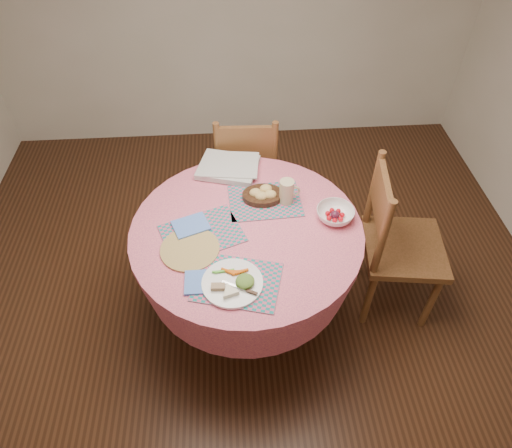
# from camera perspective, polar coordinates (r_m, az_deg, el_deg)

# --- Properties ---
(ground) EXTENTS (4.00, 4.00, 0.00)m
(ground) POSITION_cam_1_polar(r_m,az_deg,el_deg) (3.00, -0.97, -10.56)
(ground) COLOR #331C0F
(ground) RESTS_ON ground
(room_envelope) EXTENTS (4.01, 4.01, 2.71)m
(room_envelope) POSITION_cam_1_polar(r_m,az_deg,el_deg) (1.84, -1.66, 20.75)
(room_envelope) COLOR silver
(room_envelope) RESTS_ON ground
(dining_table) EXTENTS (1.24, 1.24, 0.75)m
(dining_table) POSITION_cam_1_polar(r_m,az_deg,el_deg) (2.55, -1.12, -3.59)
(dining_table) COLOR #E76C78
(dining_table) RESTS_ON ground
(chair_right) EXTENTS (0.51, 0.53, 1.02)m
(chair_right) POSITION_cam_1_polar(r_m,az_deg,el_deg) (2.76, 17.07, -2.15)
(chair_right) COLOR brown
(chair_right) RESTS_ON ground
(chair_back) EXTENTS (0.46, 0.44, 0.95)m
(chair_back) POSITION_cam_1_polar(r_m,az_deg,el_deg) (3.19, -1.20, 6.99)
(chair_back) COLOR brown
(chair_back) RESTS_ON ground
(placemat_front) EXTENTS (0.46, 0.39, 0.01)m
(placemat_front) POSITION_cam_1_polar(r_m,az_deg,el_deg) (2.18, -2.34, -7.23)
(placemat_front) COLOR #14736F
(placemat_front) RESTS_ON dining_table
(placemat_left) EXTENTS (0.48, 0.42, 0.01)m
(placemat_left) POSITION_cam_1_polar(r_m,az_deg,el_deg) (2.40, -6.75, -1.18)
(placemat_left) COLOR #14736F
(placemat_left) RESTS_ON dining_table
(placemat_back) EXTENTS (0.42, 0.32, 0.01)m
(placemat_back) POSITION_cam_1_polar(r_m,az_deg,el_deg) (2.56, 1.13, 2.91)
(placemat_back) COLOR #14736F
(placemat_back) RESTS_ON dining_table
(wicker_trivet) EXTENTS (0.30, 0.30, 0.01)m
(wicker_trivet) POSITION_cam_1_polar(r_m,az_deg,el_deg) (2.33, -8.27, -3.12)
(wicker_trivet) COLOR #9E8644
(wicker_trivet) RESTS_ON dining_table
(napkin_near) EXTENTS (0.18, 0.14, 0.01)m
(napkin_near) POSITION_cam_1_polar(r_m,az_deg,el_deg) (2.18, -6.56, -7.22)
(napkin_near) COLOR #507AD0
(napkin_near) RESTS_ON dining_table
(napkin_far) EXTENTS (0.22, 0.19, 0.01)m
(napkin_far) POSITION_cam_1_polar(r_m,az_deg,el_deg) (2.43, -8.15, -0.21)
(napkin_far) COLOR #507AD0
(napkin_far) RESTS_ON placemat_left
(dinner_plate) EXTENTS (0.29, 0.29, 0.05)m
(dinner_plate) POSITION_cam_1_polar(r_m,az_deg,el_deg) (2.15, -2.80, -7.34)
(dinner_plate) COLOR white
(dinner_plate) RESTS_ON placemat_front
(bread_bowl) EXTENTS (0.23, 0.23, 0.08)m
(bread_bowl) POSITION_cam_1_polar(r_m,az_deg,el_deg) (2.55, 0.87, 3.73)
(bread_bowl) COLOR black
(bread_bowl) RESTS_ON placemat_back
(latte_mug) EXTENTS (0.12, 0.08, 0.14)m
(latte_mug) POSITION_cam_1_polar(r_m,az_deg,el_deg) (2.51, 3.89, 4.08)
(latte_mug) COLOR tan
(latte_mug) RESTS_ON placemat_back
(fruit_bowl) EXTENTS (0.26, 0.26, 0.06)m
(fruit_bowl) POSITION_cam_1_polar(r_m,az_deg,el_deg) (2.48, 9.86, 1.21)
(fruit_bowl) COLOR white
(fruit_bowl) RESTS_ON dining_table
(newspaper_stack) EXTENTS (0.40, 0.35, 0.04)m
(newspaper_stack) POSITION_cam_1_polar(r_m,az_deg,el_deg) (2.76, -3.44, 7.14)
(newspaper_stack) COLOR silver
(newspaper_stack) RESTS_ON dining_table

